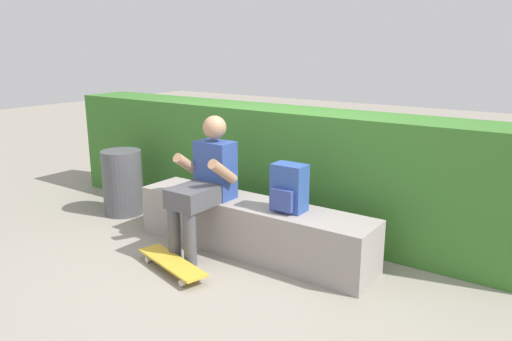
# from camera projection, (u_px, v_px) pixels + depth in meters

# --- Properties ---
(ground_plane) EXTENTS (24.00, 24.00, 0.00)m
(ground_plane) POSITION_uv_depth(u_px,v_px,m) (230.00, 264.00, 4.19)
(ground_plane) COLOR gray
(bench_main) EXTENTS (2.30, 0.47, 0.47)m
(bench_main) POSITION_uv_depth(u_px,v_px,m) (251.00, 227.00, 4.38)
(bench_main) COLOR gray
(bench_main) RESTS_ON ground
(person_skater) EXTENTS (0.49, 0.62, 1.22)m
(person_skater) POSITION_uv_depth(u_px,v_px,m) (205.00, 180.00, 4.29)
(person_skater) COLOR #2D4793
(person_skater) RESTS_ON ground
(skateboard_near_person) EXTENTS (0.82, 0.40, 0.09)m
(skateboard_near_person) POSITION_uv_depth(u_px,v_px,m) (172.00, 263.00, 4.03)
(skateboard_near_person) COLOR gold
(skateboard_near_person) RESTS_ON ground
(backpack_on_bench) EXTENTS (0.28, 0.23, 0.40)m
(backpack_on_bench) POSITION_uv_depth(u_px,v_px,m) (289.00, 189.00, 4.05)
(backpack_on_bench) COLOR #2D4C99
(backpack_on_bench) RESTS_ON bench_main
(hedge_row) EXTENTS (5.17, 0.62, 1.21)m
(hedge_row) POSITION_uv_depth(u_px,v_px,m) (266.00, 164.00, 5.16)
(hedge_row) COLOR #38712A
(hedge_row) RESTS_ON ground
(trash_bin) EXTENTS (0.43, 0.43, 0.71)m
(trash_bin) POSITION_uv_depth(u_px,v_px,m) (123.00, 182.00, 5.38)
(trash_bin) COLOR #4C4C51
(trash_bin) RESTS_ON ground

